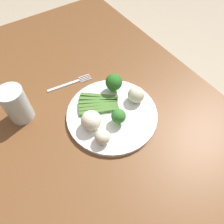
# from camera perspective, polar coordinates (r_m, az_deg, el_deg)

# --- Properties ---
(ground_plane) EXTENTS (6.00, 6.00, 0.02)m
(ground_plane) POSITION_cam_1_polar(r_m,az_deg,el_deg) (1.41, -3.27, -17.73)
(ground_plane) COLOR #B7A88E
(dining_table) EXTENTS (1.27, 0.84, 0.76)m
(dining_table) POSITION_cam_1_polar(r_m,az_deg,el_deg) (0.81, -5.43, -3.73)
(dining_table) COLOR brown
(dining_table) RESTS_ON ground_plane
(plate) EXTENTS (0.29, 0.29, 0.01)m
(plate) POSITION_cam_1_polar(r_m,az_deg,el_deg) (0.69, 0.00, -0.60)
(plate) COLOR white
(plate) RESTS_ON dining_table
(asparagus_bundle) EXTENTS (0.13, 0.15, 0.01)m
(asparagus_bundle) POSITION_cam_1_polar(r_m,az_deg,el_deg) (0.70, -3.62, 2.26)
(asparagus_bundle) COLOR #47752D
(asparagus_bundle) RESTS_ON plate
(broccoli_front_left) EXTENTS (0.04, 0.04, 0.06)m
(broccoli_front_left) POSITION_cam_1_polar(r_m,az_deg,el_deg) (0.64, 1.77, -1.15)
(broccoli_front_left) COLOR #609E3D
(broccoli_front_left) RESTS_ON plate
(broccoli_near_center) EXTENTS (0.06, 0.06, 0.07)m
(broccoli_near_center) POSITION_cam_1_polar(r_m,az_deg,el_deg) (0.71, 0.49, 7.94)
(broccoli_near_center) COLOR #568E33
(broccoli_near_center) RESTS_ON plate
(cauliflower_back_right) EXTENTS (0.05, 0.05, 0.05)m
(cauliflower_back_right) POSITION_cam_1_polar(r_m,az_deg,el_deg) (0.61, -2.62, -6.68)
(cauliflower_back_right) COLOR beige
(cauliflower_back_right) RESTS_ON plate
(cauliflower_mid) EXTENTS (0.06, 0.06, 0.06)m
(cauliflower_mid) POSITION_cam_1_polar(r_m,az_deg,el_deg) (0.63, -5.62, -2.29)
(cauliflower_mid) COLOR white
(cauliflower_mid) RESTS_ON plate
(cauliflower_edge) EXTENTS (0.05, 0.05, 0.05)m
(cauliflower_edge) POSITION_cam_1_polar(r_m,az_deg,el_deg) (0.70, 6.49, 4.64)
(cauliflower_edge) COLOR beige
(cauliflower_edge) RESTS_ON plate
(fork) EXTENTS (0.04, 0.17, 0.00)m
(fork) POSITION_cam_1_polar(r_m,az_deg,el_deg) (0.79, -11.15, 7.56)
(fork) COLOR silver
(fork) RESTS_ON dining_table
(water_glass) EXTENTS (0.08, 0.08, 0.12)m
(water_glass) POSITION_cam_1_polar(r_m,az_deg,el_deg) (0.71, -24.31, 1.82)
(water_glass) COLOR silver
(water_glass) RESTS_ON dining_table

